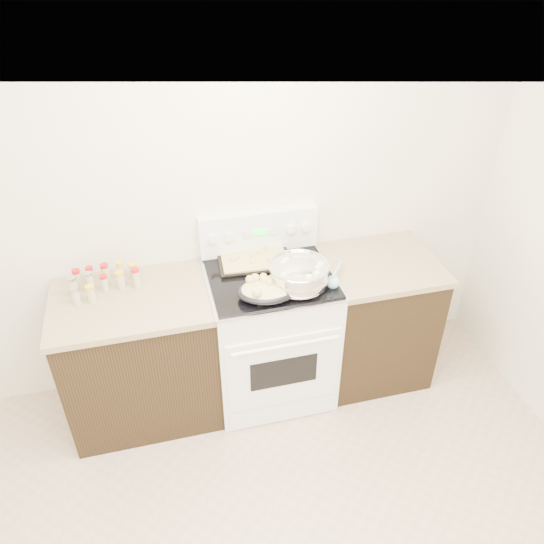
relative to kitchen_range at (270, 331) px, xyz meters
name	(u,v)px	position (x,y,z in m)	size (l,w,h in m)	color
room_shell	(271,346)	(-0.35, -1.42, 1.21)	(4.10, 3.60, 2.75)	silver
counter_left	(142,356)	(-0.83, 0.01, -0.03)	(0.93, 0.67, 0.92)	black
counter_right	(373,317)	(0.73, 0.01, -0.03)	(0.73, 0.67, 0.92)	black
kitchen_range	(270,331)	(0.00, 0.00, 0.00)	(0.78, 0.73, 1.22)	white
mixing_bowl	(299,276)	(0.13, -0.17, 0.53)	(0.44, 0.44, 0.21)	silver
roasting_pan	(268,289)	(-0.06, -0.20, 0.50)	(0.37, 0.26, 0.12)	black
baking_sheet	(255,260)	(-0.06, 0.16, 0.47)	(0.47, 0.34, 0.06)	black
wooden_spoon	(262,298)	(-0.10, -0.22, 0.46)	(0.16, 0.24, 0.04)	#AD744F
blue_ladle	(334,280)	(0.34, -0.20, 0.49)	(0.18, 0.24, 0.10)	#91CED9
spice_jars	(102,280)	(-0.98, 0.13, 0.49)	(0.40, 0.24, 0.13)	#BFB28C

